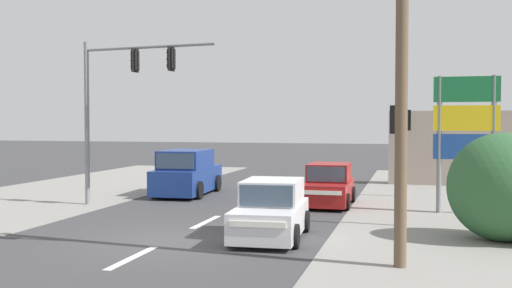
{
  "coord_description": "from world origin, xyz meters",
  "views": [
    {
      "loc": [
        6.1,
        -14.28,
        3.08
      ],
      "look_at": [
        1.33,
        4.0,
        2.37
      ],
      "focal_mm": 42.0,
      "sensor_mm": 36.0,
      "label": 1
    }
  ],
  "objects_px": {
    "pedestal_signal_right_kerb": "(397,144)",
    "pedestal_signal_far_median": "(405,138)",
    "hatchback_crossing_left": "(328,186)",
    "suv_kerbside_parked": "(187,174)",
    "shopping_plaza_sign": "(466,125)",
    "hatchback_receding_far": "(271,211)",
    "utility_pole_foreground_right": "(396,0)",
    "traffic_signal_mast": "(117,92)"
  },
  "relations": [
    {
      "from": "pedestal_signal_right_kerb",
      "to": "pedestal_signal_far_median",
      "type": "bearing_deg",
      "value": 88.73
    },
    {
      "from": "pedestal_signal_right_kerb",
      "to": "hatchback_crossing_left",
      "type": "xyz_separation_m",
      "value": [
        -2.54,
        3.92,
        -1.71
      ]
    },
    {
      "from": "pedestal_signal_right_kerb",
      "to": "suv_kerbside_parked",
      "type": "distance_m",
      "value": 10.49
    },
    {
      "from": "hatchback_crossing_left",
      "to": "shopping_plaza_sign",
      "type": "bearing_deg",
      "value": -12.33
    },
    {
      "from": "pedestal_signal_right_kerb",
      "to": "hatchback_receding_far",
      "type": "distance_m",
      "value": 4.48
    },
    {
      "from": "pedestal_signal_far_median",
      "to": "shopping_plaza_sign",
      "type": "relative_size",
      "value": 0.77
    },
    {
      "from": "shopping_plaza_sign",
      "to": "pedestal_signal_far_median",
      "type": "bearing_deg",
      "value": 115.27
    },
    {
      "from": "utility_pole_foreground_right",
      "to": "suv_kerbside_parked",
      "type": "bearing_deg",
      "value": 129.38
    },
    {
      "from": "pedestal_signal_far_median",
      "to": "suv_kerbside_parked",
      "type": "distance_m",
      "value": 9.17
    },
    {
      "from": "shopping_plaza_sign",
      "to": "suv_kerbside_parked",
      "type": "distance_m",
      "value": 11.42
    },
    {
      "from": "pedestal_signal_right_kerb",
      "to": "shopping_plaza_sign",
      "type": "bearing_deg",
      "value": 53.37
    },
    {
      "from": "utility_pole_foreground_right",
      "to": "shopping_plaza_sign",
      "type": "xyz_separation_m",
      "value": [
        2.08,
        8.06,
        -2.62
      ]
    },
    {
      "from": "utility_pole_foreground_right",
      "to": "pedestal_signal_right_kerb",
      "type": "xyz_separation_m",
      "value": [
        -0.07,
        5.16,
        -3.19
      ]
    },
    {
      "from": "pedestal_signal_right_kerb",
      "to": "shopping_plaza_sign",
      "type": "xyz_separation_m",
      "value": [
        2.15,
        2.9,
        0.57
      ]
    },
    {
      "from": "traffic_signal_mast",
      "to": "pedestal_signal_far_median",
      "type": "relative_size",
      "value": 1.69
    },
    {
      "from": "utility_pole_foreground_right",
      "to": "pedestal_signal_far_median",
      "type": "relative_size",
      "value": 2.94
    },
    {
      "from": "traffic_signal_mast",
      "to": "suv_kerbside_parked",
      "type": "height_order",
      "value": "traffic_signal_mast"
    },
    {
      "from": "pedestal_signal_right_kerb",
      "to": "pedestal_signal_far_median",
      "type": "xyz_separation_m",
      "value": [
        0.16,
        7.13,
        0.0
      ]
    },
    {
      "from": "utility_pole_foreground_right",
      "to": "hatchback_crossing_left",
      "type": "xyz_separation_m",
      "value": [
        -2.62,
        9.09,
        -4.9
      ]
    },
    {
      "from": "traffic_signal_mast",
      "to": "suv_kerbside_parked",
      "type": "bearing_deg",
      "value": 73.89
    },
    {
      "from": "utility_pole_foreground_right",
      "to": "shopping_plaza_sign",
      "type": "bearing_deg",
      "value": 75.52
    },
    {
      "from": "hatchback_crossing_left",
      "to": "hatchback_receding_far",
      "type": "relative_size",
      "value": 0.98
    },
    {
      "from": "pedestal_signal_right_kerb",
      "to": "suv_kerbside_parked",
      "type": "xyz_separation_m",
      "value": [
        -8.75,
        5.58,
        -1.53
      ]
    },
    {
      "from": "pedestal_signal_far_median",
      "to": "hatchback_receding_far",
      "type": "relative_size",
      "value": 0.96
    },
    {
      "from": "suv_kerbside_parked",
      "to": "hatchback_receding_far",
      "type": "height_order",
      "value": "suv_kerbside_parked"
    },
    {
      "from": "shopping_plaza_sign",
      "to": "utility_pole_foreground_right",
      "type": "bearing_deg",
      "value": -104.48
    },
    {
      "from": "hatchback_receding_far",
      "to": "shopping_plaza_sign",
      "type": "bearing_deg",
      "value": 46.21
    },
    {
      "from": "shopping_plaza_sign",
      "to": "hatchback_crossing_left",
      "type": "height_order",
      "value": "shopping_plaza_sign"
    },
    {
      "from": "pedestal_signal_right_kerb",
      "to": "hatchback_receding_far",
      "type": "height_order",
      "value": "pedestal_signal_right_kerb"
    },
    {
      "from": "pedestal_signal_far_median",
      "to": "shopping_plaza_sign",
      "type": "xyz_separation_m",
      "value": [
        2.0,
        -4.23,
        0.57
      ]
    },
    {
      "from": "utility_pole_foreground_right",
      "to": "traffic_signal_mast",
      "type": "bearing_deg",
      "value": 145.76
    },
    {
      "from": "pedestal_signal_far_median",
      "to": "hatchback_crossing_left",
      "type": "height_order",
      "value": "pedestal_signal_far_median"
    },
    {
      "from": "pedestal_signal_far_median",
      "to": "utility_pole_foreground_right",
      "type": "bearing_deg",
      "value": -90.4
    },
    {
      "from": "suv_kerbside_parked",
      "to": "pedestal_signal_far_median",
      "type": "bearing_deg",
      "value": 9.82
    },
    {
      "from": "pedestal_signal_right_kerb",
      "to": "pedestal_signal_far_median",
      "type": "relative_size",
      "value": 1.0
    },
    {
      "from": "hatchback_crossing_left",
      "to": "hatchback_receding_far",
      "type": "bearing_deg",
      "value": -95.43
    },
    {
      "from": "pedestal_signal_right_kerb",
      "to": "pedestal_signal_far_median",
      "type": "distance_m",
      "value": 7.13
    },
    {
      "from": "pedestal_signal_far_median",
      "to": "hatchback_crossing_left",
      "type": "bearing_deg",
      "value": -130.18
    },
    {
      "from": "traffic_signal_mast",
      "to": "pedestal_signal_far_median",
      "type": "height_order",
      "value": "traffic_signal_mast"
    },
    {
      "from": "utility_pole_foreground_right",
      "to": "hatchback_receding_far",
      "type": "distance_m",
      "value": 6.39
    },
    {
      "from": "traffic_signal_mast",
      "to": "pedestal_signal_right_kerb",
      "type": "xyz_separation_m",
      "value": [
        9.89,
        -1.62,
        -1.73
      ]
    },
    {
      "from": "hatchback_crossing_left",
      "to": "pedestal_signal_far_median",
      "type": "bearing_deg",
      "value": 49.82
    }
  ]
}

